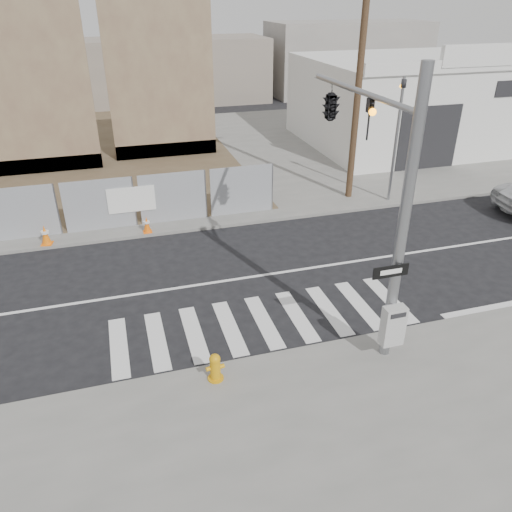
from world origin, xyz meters
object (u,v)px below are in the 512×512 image
object	(u,v)px
auto_shop	(411,101)
fire_hydrant	(215,367)
signal_pole	(352,144)
traffic_cone_c	(45,235)
traffic_cone_d	(147,225)

from	to	relation	value
auto_shop	fire_hydrant	xyz separation A→B (m)	(-15.84, -17.52, -2.06)
signal_pole	traffic_cone_c	bearing A→B (deg)	144.19
signal_pole	traffic_cone_d	distance (m)	9.15
traffic_cone_d	auto_shop	bearing A→B (deg)	27.83
auto_shop	traffic_cone_c	world-z (taller)	auto_shop
signal_pole	traffic_cone_d	size ratio (longest dim) A/B	10.95
auto_shop	fire_hydrant	bearing A→B (deg)	-132.13
auto_shop	traffic_cone_d	size ratio (longest dim) A/B	18.77
traffic_cone_c	traffic_cone_d	xyz separation A→B (m)	(3.62, -0.00, -0.05)
signal_pole	traffic_cone_c	world-z (taller)	signal_pole
auto_shop	traffic_cone_c	distance (m)	22.09
signal_pole	auto_shop	world-z (taller)	signal_pole
auto_shop	fire_hydrant	world-z (taller)	auto_shop
fire_hydrant	traffic_cone_d	world-z (taller)	fire_hydrant
traffic_cone_c	fire_hydrant	bearing A→B (deg)	-63.65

